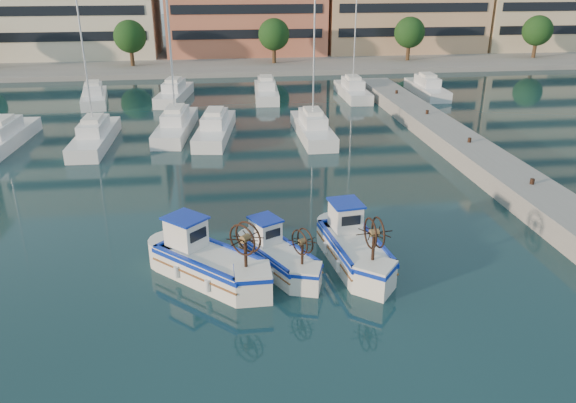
# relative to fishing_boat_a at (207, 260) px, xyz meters

# --- Properties ---
(ground) EXTENTS (300.00, 300.00, 0.00)m
(ground) POSITION_rel_fishing_boat_a_xyz_m (4.54, -0.25, -0.87)
(ground) COLOR #183A3F
(ground) RESTS_ON ground
(quay) EXTENTS (3.00, 60.00, 1.20)m
(quay) POSITION_rel_fishing_boat_a_xyz_m (17.54, 7.75, -0.27)
(quay) COLOR gray
(quay) RESTS_ON ground
(yacht_marina) EXTENTS (39.61, 23.71, 11.50)m
(yacht_marina) POSITION_rel_fishing_boat_a_xyz_m (0.98, 27.60, -0.34)
(yacht_marina) COLOR white
(yacht_marina) RESTS_ON ground
(fishing_boat_a) EXTENTS (4.87, 4.86, 3.15)m
(fishing_boat_a) POSITION_rel_fishing_boat_a_xyz_m (0.00, 0.00, 0.00)
(fishing_boat_a) COLOR white
(fishing_boat_a) RESTS_ON ground
(fishing_boat_b) EXTENTS (3.31, 4.29, 2.59)m
(fishing_boat_b) POSITION_rel_fishing_boat_a_xyz_m (3.00, 0.39, -0.16)
(fishing_boat_b) COLOR white
(fishing_boat_b) RESTS_ON ground
(fishing_boat_c) EXTENTS (2.57, 5.06, 3.09)m
(fishing_boat_c) POSITION_rel_fishing_boat_a_xyz_m (6.35, 0.52, -0.02)
(fishing_boat_c) COLOR white
(fishing_boat_c) RESTS_ON ground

